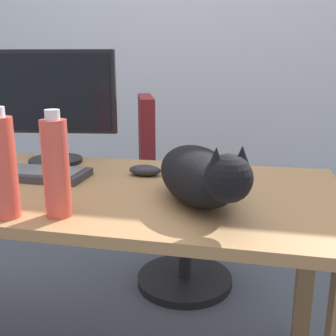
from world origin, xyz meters
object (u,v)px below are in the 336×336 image
(cat, at_px, (200,175))
(spray_bottle, at_px, (56,167))
(monitor, at_px, (51,103))
(water_bottle, at_px, (2,167))
(computer_mouse, at_px, (145,170))
(office_chair, at_px, (175,207))
(keyboard, at_px, (23,173))

(cat, height_order, spray_bottle, spray_bottle)
(monitor, xyz_separation_m, water_bottle, (0.15, -0.54, -0.10))
(monitor, height_order, spray_bottle, monitor)
(cat, bearing_deg, water_bottle, -156.75)
(computer_mouse, bearing_deg, water_bottle, -118.32)
(monitor, bearing_deg, water_bottle, -74.70)
(spray_bottle, bearing_deg, water_bottle, -164.34)
(cat, relative_size, water_bottle, 2.05)
(cat, distance_m, computer_mouse, 0.33)
(office_chair, bearing_deg, spray_bottle, -96.41)
(computer_mouse, bearing_deg, monitor, 164.88)
(monitor, height_order, keyboard, monitor)
(water_bottle, xyz_separation_m, spray_bottle, (0.12, 0.03, -0.00))
(monitor, distance_m, cat, 0.71)
(water_bottle, bearing_deg, office_chair, 76.91)
(cat, distance_m, water_bottle, 0.49)
(office_chair, bearing_deg, water_bottle, -103.09)
(office_chair, bearing_deg, keyboard, -120.94)
(water_bottle, bearing_deg, computer_mouse, 61.68)
(keyboard, xyz_separation_m, water_bottle, (0.16, -0.34, 0.11))
(office_chair, relative_size, spray_bottle, 3.60)
(office_chair, xyz_separation_m, cat, (0.22, -0.79, 0.39))
(cat, bearing_deg, office_chair, 105.69)
(office_chair, bearing_deg, cat, -74.31)
(office_chair, height_order, computer_mouse, office_chair)
(keyboard, height_order, water_bottle, water_bottle)
(keyboard, height_order, cat, cat)
(water_bottle, bearing_deg, spray_bottle, 15.66)
(office_chair, distance_m, computer_mouse, 0.64)
(cat, xyz_separation_m, spray_bottle, (-0.33, -0.16, 0.04))
(office_chair, relative_size, water_bottle, 3.50)
(computer_mouse, distance_m, water_bottle, 0.51)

